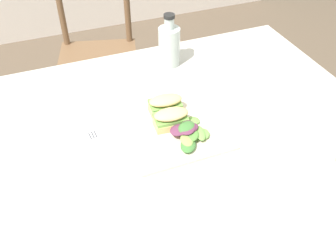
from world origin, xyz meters
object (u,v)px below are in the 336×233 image
Objects in this scene: fork_on_napkin at (99,149)px; dining_table at (159,166)px; sandwich_half_back at (166,104)px; plate_lunch at (173,129)px; sandwich_half_front at (171,118)px; chair_wooden_far at (98,55)px; bottle_cold_brew at (169,47)px.

dining_table is at bearing -4.84° from fork_on_napkin.
fork_on_napkin is (-0.22, -0.08, -0.03)m from sandwich_half_back.
sandwich_half_front is (-0.00, 0.01, 0.03)m from plate_lunch.
sandwich_half_back is at bearing 19.65° from fork_on_napkin.
chair_wooden_far reaches higher than sandwich_half_front.
plate_lunch is at bearing -88.13° from chair_wooden_far.
bottle_cold_brew is at bearing 45.41° from fork_on_napkin.
sandwich_half_front is (0.03, -0.97, 0.33)m from chair_wooden_far.
plate_lunch is 0.36m from bottle_cold_brew.
sandwich_half_front is at bearing 101.81° from plate_lunch.
bottle_cold_brew is at bearing -76.83° from chair_wooden_far.
chair_wooden_far is at bearing 92.41° from sandwich_half_back.
chair_wooden_far reaches higher than plate_lunch.
sandwich_half_front is 1.00× the size of sandwich_half_back.
sandwich_half_front is 0.22m from fork_on_napkin.
bottle_cold_brew reaches higher than plate_lunch.
fork_on_napkin is at bearing -160.35° from sandwich_half_back.
chair_wooden_far reaches higher than sandwich_half_back.
sandwich_half_back is at bearing 85.44° from plate_lunch.
dining_table is 1.54× the size of chair_wooden_far.
dining_table is 4.83× the size of plate_lunch.
dining_table is at bearing -160.16° from plate_lunch.
fork_on_napkin is (-0.17, 0.01, 0.12)m from dining_table.
bottle_cold_brew is (0.12, 0.33, 0.03)m from sandwich_half_front.
plate_lunch is at bearing -94.56° from sandwich_half_back.
fork_on_napkin is at bearing -178.89° from plate_lunch.
sandwich_half_back reaches higher than plate_lunch.
plate_lunch is at bearing -109.44° from bottle_cold_brew.
dining_table is at bearing -121.19° from sandwich_half_back.
dining_table is at bearing -149.55° from sandwich_half_front.
sandwich_half_front is 0.55× the size of fork_on_napkin.
bottle_cold_brew is (0.15, -0.64, 0.36)m from chair_wooden_far.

